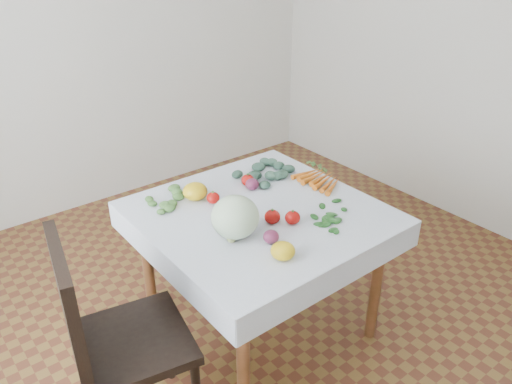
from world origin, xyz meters
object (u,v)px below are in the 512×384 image
table (260,228)px  heirloom_back (195,191)px  chair (106,333)px  carrot_bunch (321,179)px  cabbage (235,217)px

table → heirloom_back: 0.39m
chair → carrot_bunch: 1.41m
heirloom_back → carrot_bunch: bearing=-21.2°
table → cabbage: 0.32m
chair → carrot_bunch: size_ratio=3.46×
cabbage → heirloom_back: 0.42m
cabbage → carrot_bunch: (0.71, 0.16, -0.08)m
chair → heirloom_back: 0.88m
table → chair: chair is taller
table → carrot_bunch: size_ratio=3.40×
heirloom_back → carrot_bunch: (0.66, -0.26, -0.03)m
chair → table: bearing=9.4°
chair → carrot_bunch: chair is taller
chair → heirloom_back: chair is taller
carrot_bunch → chair: bearing=-171.7°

